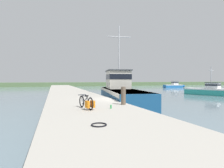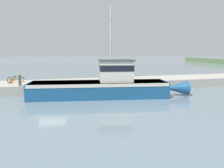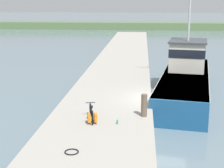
# 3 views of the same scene
# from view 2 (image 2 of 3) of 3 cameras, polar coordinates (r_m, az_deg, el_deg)

# --- Properties ---
(ground_plane) EXTENTS (320.00, 320.00, 0.00)m
(ground_plane) POSITION_cam_2_polar(r_m,az_deg,el_deg) (21.73, -15.47, -3.11)
(ground_plane) COLOR slate
(dock_pier) EXTENTS (4.79, 80.00, 0.97)m
(dock_pier) POSITION_cam_2_polar(r_m,az_deg,el_deg) (24.67, -15.54, -0.58)
(dock_pier) COLOR #A39E93
(dock_pier) RESTS_ON ground_plane
(fishing_boat_main) EXTENTS (4.96, 15.15, 8.29)m
(fishing_boat_main) POSITION_cam_2_polar(r_m,az_deg,el_deg) (20.40, -1.46, -0.14)
(fishing_boat_main) COLOR navy
(fishing_boat_main) RESTS_ON ground_plane
(bicycle_touring) EXTENTS (0.67, 1.67, 0.68)m
(bicycle_touring) POSITION_cam_2_polar(r_m,az_deg,el_deg) (25.17, -24.23, 0.98)
(bicycle_touring) COLOR black
(bicycle_touring) RESTS_ON dock_pier
(mooring_post) EXTENTS (0.28, 0.28, 1.05)m
(mooring_post) POSITION_cam_2_polar(r_m,az_deg,el_deg) (22.76, -22.98, 0.86)
(mooring_post) COLOR brown
(mooring_post) RESTS_ON dock_pier
(water_bottle_by_bike) EXTENTS (0.07, 0.07, 0.19)m
(water_bottle_by_bike) POSITION_cam_2_polar(r_m,az_deg,el_deg) (24.11, -25.24, 0.10)
(water_bottle_by_bike) COLOR green
(water_bottle_by_bike) RESTS_ON dock_pier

